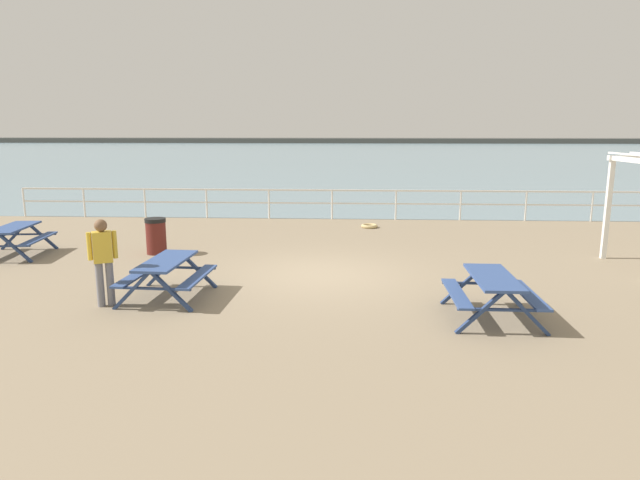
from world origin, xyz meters
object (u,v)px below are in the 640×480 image
Objects in this scene: visitor at (103,257)px; litter_bin at (156,236)px; picnic_table_far_left at (14,234)px; picnic_table_near_right at (167,269)px; picnic_table_mid_centre at (493,287)px.

visitor is 1.75× the size of litter_bin.
picnic_table_far_left is 1.17× the size of visitor.
picnic_table_near_right is at bearing -129.36° from picnic_table_far_left.
visitor reaches higher than picnic_table_far_left.
visitor is 4.44m from litter_bin.
visitor is (-1.01, -0.55, 0.36)m from picnic_table_near_right.
picnic_table_mid_centre is 0.93× the size of picnic_table_far_left.
visitor reaches higher than picnic_table_near_right.
visitor reaches higher than litter_bin.
litter_bin is at bearing 24.83° from picnic_table_near_right.
picnic_table_mid_centre is at bearing -116.79° from picnic_table_far_left.
picnic_table_far_left is (-11.25, 4.27, 0.00)m from picnic_table_mid_centre.
picnic_table_mid_centre is (6.10, -0.88, 0.00)m from picnic_table_near_right.
litter_bin is at bearing -18.39° from visitor.
picnic_table_far_left is at bearing 59.57° from picnic_table_near_right.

